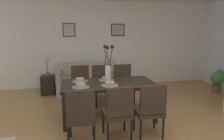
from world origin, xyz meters
The scene contains 24 objects.
ground_plane centered at (0.00, 0.00, 0.00)m, with size 9.00×9.00×0.00m, color #A87A47.
back_wall_panel centered at (0.00, 3.25, 1.30)m, with size 9.00×0.10×2.60m, color silver.
dining_table centered at (-0.17, 0.69, 0.66)m, with size 1.80×0.93×0.74m.
dining_chair_near_left centered at (-0.74, -0.21, 0.51)m, with size 0.47×0.47×0.92m.
dining_chair_near_right centered at (-0.68, 1.59, 0.51)m, with size 0.45×0.45×0.92m.
dining_chair_far_left centered at (-0.16, -0.18, 0.51)m, with size 0.46×0.46×0.92m.
dining_chair_far_right centered at (-0.17, 1.56, 0.51)m, with size 0.46×0.46×0.92m.
dining_chair_mid_left centered at (0.38, -0.17, 0.51)m, with size 0.45×0.45×0.92m.
dining_chair_mid_right centered at (0.36, 1.55, 0.51)m, with size 0.45×0.45×0.92m.
centerpiece_vase centered at (-0.17, 0.69, 1.02)m, with size 0.21×0.23×0.73m.
placemat_near_left centered at (-0.71, 0.48, 0.74)m, with size 0.32×0.32×0.01m, color #7F705B.
bowl_near_left centered at (-0.71, 0.48, 0.78)m, with size 0.17×0.17×0.07m.
placemat_near_right centered at (-0.71, 0.89, 0.74)m, with size 0.32×0.32×0.01m, color #7F705B.
bowl_near_right centered at (-0.71, 0.89, 0.78)m, with size 0.17×0.17×0.07m.
placemat_far_left centered at (-0.17, 0.48, 0.74)m, with size 0.32×0.32×0.01m, color #7F705B.
bowl_far_left centered at (-0.17, 0.48, 0.78)m, with size 0.17×0.17×0.07m.
placemat_far_right centered at (-0.17, 0.89, 0.74)m, with size 0.32×0.32×0.01m, color #7F705B.
bowl_far_right centered at (-0.17, 0.89, 0.78)m, with size 0.17×0.17×0.07m.
sofa centered at (-0.42, 2.58, 0.28)m, with size 1.72×0.84×0.80m.
side_table centered at (-1.53, 2.55, 0.26)m, with size 0.36×0.36×0.52m, color black.
table_lamp centered at (-1.53, 2.55, 0.89)m, with size 0.22×0.22×0.51m.
framed_picture_left centered at (-0.91, 3.18, 1.74)m, with size 0.36×0.03×0.39m.
framed_picture_center centered at (0.57, 3.18, 1.74)m, with size 0.43×0.03×0.37m.
potted_plant centered at (3.16, 1.82, 0.37)m, with size 0.36×0.36×0.67m.
Camera 1 is at (-0.84, -3.18, 1.79)m, focal length 33.20 mm.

